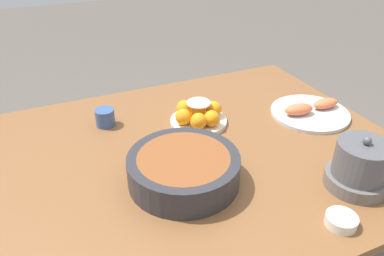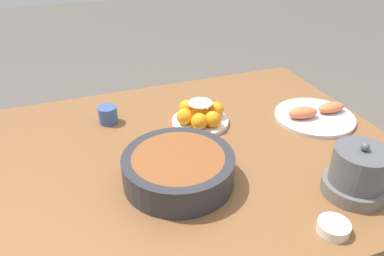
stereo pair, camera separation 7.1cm
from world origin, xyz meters
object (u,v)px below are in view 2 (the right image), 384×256
(cake_plate, at_px, (200,115))
(sauce_bowl, at_px, (334,227))
(dining_table, at_px, (183,175))
(warming_pot, at_px, (358,173))
(cup_near, at_px, (108,115))
(serving_bowl, at_px, (178,168))
(seafood_platter, at_px, (315,115))

(cake_plate, height_order, sauce_bowl, cake_plate)
(dining_table, distance_m, warming_pot, 0.55)
(warming_pot, bearing_deg, cup_near, -47.63)
(sauce_bowl, distance_m, cup_near, 0.86)
(dining_table, height_order, warming_pot, warming_pot)
(cake_plate, height_order, serving_bowl, cake_plate)
(warming_pot, bearing_deg, seafood_platter, -111.77)
(cake_plate, bearing_deg, serving_bowl, 57.92)
(dining_table, height_order, cake_plate, cake_plate)
(seafood_platter, relative_size, warming_pot, 1.67)
(dining_table, bearing_deg, cake_plate, -127.43)
(cake_plate, distance_m, seafood_platter, 0.44)
(cake_plate, height_order, warming_pot, warming_pot)
(serving_bowl, distance_m, sauce_bowl, 0.44)
(sauce_bowl, distance_m, warming_pot, 0.19)
(seafood_platter, bearing_deg, serving_bowl, 16.02)
(serving_bowl, height_order, sauce_bowl, serving_bowl)
(warming_pot, bearing_deg, serving_bowl, -26.20)
(cup_near, height_order, warming_pot, warming_pot)
(dining_table, xyz_separation_m, cake_plate, (-0.13, -0.16, 0.12))
(serving_bowl, bearing_deg, cup_near, -72.08)
(seafood_platter, bearing_deg, cake_plate, -15.29)
(sauce_bowl, height_order, cup_near, cup_near)
(dining_table, relative_size, seafood_platter, 4.86)
(dining_table, distance_m, serving_bowl, 0.19)
(dining_table, distance_m, seafood_platter, 0.56)
(serving_bowl, height_order, cup_near, serving_bowl)
(serving_bowl, height_order, warming_pot, warming_pot)
(cake_plate, distance_m, sauce_bowl, 0.63)
(seafood_platter, xyz_separation_m, warming_pot, (0.16, 0.40, 0.05))
(sauce_bowl, height_order, warming_pot, warming_pot)
(sauce_bowl, bearing_deg, dining_table, -61.83)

